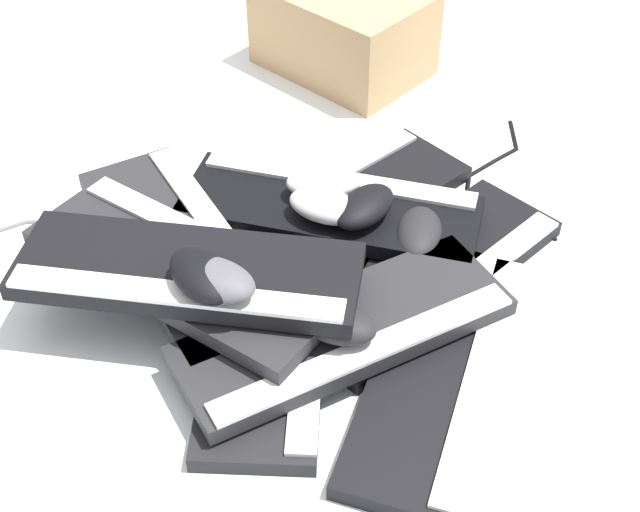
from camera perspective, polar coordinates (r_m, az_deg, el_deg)
The scene contains 20 objects.
ground_plane at distance 1.24m, azimuth 0.84°, elevation -2.95°, with size 3.20×3.20×0.00m, color silver.
keyboard_0 at distance 1.15m, azimuth 7.61°, elevation -7.09°, with size 0.35×0.46×0.03m.
keyboard_1 at distance 1.27m, azimuth 6.99°, elevation -1.27°, with size 0.17×0.45×0.03m.
keyboard_2 at distance 1.37m, azimuth 1.23°, elevation 3.06°, with size 0.15×0.44×0.03m.
keyboard_3 at distance 1.31m, azimuth -6.71°, elevation 0.46°, with size 0.46×0.33×0.03m.
keyboard_4 at distance 1.19m, azimuth -3.18°, elevation -4.65°, with size 0.42×0.42×0.03m.
keyboard_5 at distance 1.14m, azimuth 1.61°, elevation -4.82°, with size 0.25×0.46×0.03m.
keyboard_6 at distance 1.27m, azimuth -8.87°, elevation 0.58°, with size 0.46×0.24×0.03m.
keyboard_7 at distance 1.20m, azimuth -8.86°, elevation -0.79°, with size 0.46×0.25×0.03m.
keyboard_8 at distance 1.15m, azimuth -8.48°, elevation -1.02°, with size 0.44×0.40×0.03m.
keyboard_9 at distance 1.32m, azimuth 0.67°, elevation 3.09°, with size 0.45×0.36×0.03m.
mouse_0 at distance 1.08m, azimuth -6.81°, elevation -1.49°, with size 0.11×0.07×0.04m, color #4C4C51.
mouse_1 at distance 1.28m, azimuth 6.36°, elevation 1.50°, with size 0.11×0.07×0.04m, color black.
mouse_2 at distance 1.31m, azimuth 0.23°, elevation 4.73°, with size 0.11×0.07×0.04m, color #B7B7BC.
mouse_3 at distance 1.09m, azimuth -7.60°, elevation -1.20°, with size 0.11×0.07×0.04m, color black.
mouse_4 at distance 1.10m, azimuth 0.93°, elevation -4.23°, with size 0.11×0.07×0.04m, color black.
mouse_5 at distance 1.27m, azimuth 0.36°, elevation 3.23°, with size 0.11×0.07×0.04m, color #B7B7BC.
mouse_6 at distance 1.27m, azimuth 2.86°, elevation 3.19°, with size 0.11×0.07×0.04m, color black.
cable_0 at distance 1.47m, azimuth 11.32°, elevation 4.73°, with size 0.25×0.24×0.01m.
cardboard_box at distance 1.70m, azimuth 1.51°, elevation 14.32°, with size 0.30×0.21×0.16m, color tan.
Camera 1 is at (0.63, -0.60, 0.88)m, focal length 50.00 mm.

